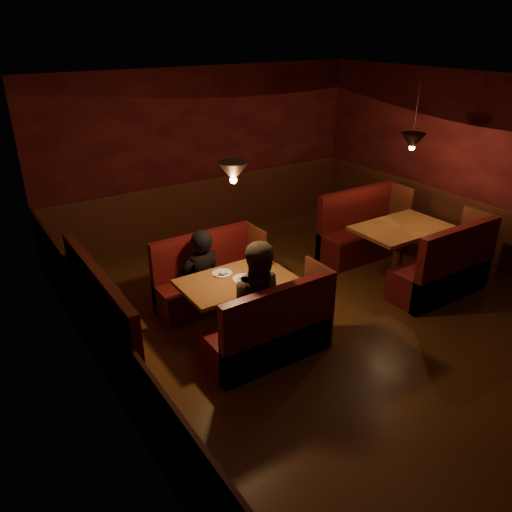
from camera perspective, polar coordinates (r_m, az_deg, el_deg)
room at (r=6.22m, az=7.14°, el=1.37°), size 6.02×7.02×2.92m
main_table at (r=6.14m, az=-2.24°, el=-3.96°), size 1.34×0.82×0.94m
main_bench_far at (r=6.84m, az=-5.42°, el=-3.03°), size 1.48×0.53×1.01m
main_bench_near at (r=5.72m, az=1.95°, el=-9.09°), size 1.48×0.53×1.01m
second_table at (r=7.82m, az=16.10°, el=1.91°), size 1.40×0.89×0.79m
second_bench_far at (r=8.44m, az=11.88°, el=2.40°), size 1.54×0.58×1.10m
second_bench_near at (r=7.48m, az=20.77°, el=-1.84°), size 1.54×0.58×1.10m
diner_a at (r=6.45m, az=-6.33°, el=-0.48°), size 0.57×0.38×1.54m
diner_b at (r=5.57m, az=0.90°, el=-3.51°), size 1.04×0.94×1.74m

